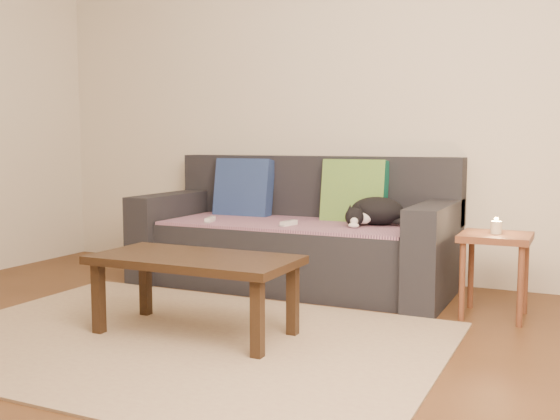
% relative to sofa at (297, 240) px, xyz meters
% --- Properties ---
extents(ground, '(4.50, 4.50, 0.00)m').
position_rel_sofa_xyz_m(ground, '(0.00, -1.57, -0.31)').
color(ground, brown).
rests_on(ground, ground).
extents(back_wall, '(4.50, 0.04, 2.60)m').
position_rel_sofa_xyz_m(back_wall, '(0.00, 0.43, 0.99)').
color(back_wall, beige).
rests_on(back_wall, ground).
extents(sofa, '(2.10, 0.94, 0.87)m').
position_rel_sofa_xyz_m(sofa, '(0.00, 0.00, 0.00)').
color(sofa, '#232328').
rests_on(sofa, ground).
extents(throw_blanket, '(1.66, 0.74, 0.02)m').
position_rel_sofa_xyz_m(throw_blanket, '(0.00, -0.09, 0.12)').
color(throw_blanket, '#3F2444').
rests_on(throw_blanket, sofa).
extents(cushion_navy, '(0.43, 0.18, 0.44)m').
position_rel_sofa_xyz_m(cushion_navy, '(-0.50, 0.17, 0.32)').
color(cushion_navy, '#111D49').
rests_on(cushion_navy, throw_blanket).
extents(cushion_green, '(0.44, 0.17, 0.45)m').
position_rel_sofa_xyz_m(cushion_green, '(0.35, 0.17, 0.32)').
color(cushion_green, '#0D5845').
rests_on(cushion_green, throw_blanket).
extents(cat, '(0.44, 0.42, 0.18)m').
position_rel_sofa_xyz_m(cat, '(0.55, -0.00, 0.22)').
color(cat, black).
rests_on(cat, throw_blanket).
extents(wii_remote_a, '(0.08, 0.15, 0.03)m').
position_rel_sofa_xyz_m(wii_remote_a, '(-0.50, -0.30, 0.15)').
color(wii_remote_a, white).
rests_on(wii_remote_a, throw_blanket).
extents(wii_remote_b, '(0.06, 0.15, 0.03)m').
position_rel_sofa_xyz_m(wii_remote_b, '(0.06, -0.26, 0.15)').
color(wii_remote_b, white).
rests_on(wii_remote_b, throw_blanket).
extents(side_table, '(0.37, 0.37, 0.47)m').
position_rel_sofa_xyz_m(side_table, '(1.33, -0.30, 0.08)').
color(side_table, brown).
rests_on(side_table, ground).
extents(candle, '(0.06, 0.06, 0.09)m').
position_rel_sofa_xyz_m(candle, '(1.33, -0.30, 0.20)').
color(candle, beige).
rests_on(candle, side_table).
extents(rug, '(2.50, 1.80, 0.01)m').
position_rel_sofa_xyz_m(rug, '(0.00, -1.42, -0.30)').
color(rug, tan).
rests_on(rug, ground).
extents(coffee_table, '(1.02, 0.51, 0.41)m').
position_rel_sofa_xyz_m(coffee_table, '(0.02, -1.31, 0.05)').
color(coffee_table, '#301D12').
rests_on(coffee_table, rug).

